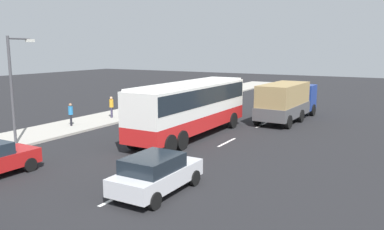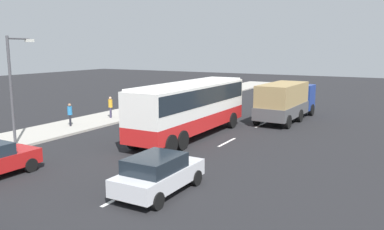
% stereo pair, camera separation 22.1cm
% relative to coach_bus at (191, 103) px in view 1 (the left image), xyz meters
% --- Properties ---
extents(ground_plane, '(120.00, 120.00, 0.00)m').
position_rel_coach_bus_xyz_m(ground_plane, '(-0.55, 0.02, -2.14)').
color(ground_plane, black).
extents(sidewalk_curb, '(80.00, 4.00, 0.15)m').
position_rel_coach_bus_xyz_m(sidewalk_curb, '(-0.55, 8.88, -2.06)').
color(sidewalk_curb, '#A8A399').
rests_on(sidewalk_curb, ground_plane).
extents(lane_centreline, '(24.36, 0.16, 0.01)m').
position_rel_coach_bus_xyz_m(lane_centreline, '(-5.24, -2.62, -2.13)').
color(lane_centreline, white).
rests_on(lane_centreline, ground_plane).
extents(coach_bus, '(10.91, 2.70, 3.45)m').
position_rel_coach_bus_xyz_m(coach_bus, '(0.00, 0.00, 0.00)').
color(coach_bus, red).
rests_on(coach_bus, ground_plane).
extents(cargo_truck, '(8.12, 2.88, 2.93)m').
position_rel_coach_bus_xyz_m(cargo_truck, '(8.52, -3.67, -0.53)').
color(cargo_truck, navy).
rests_on(cargo_truck, ground_plane).
extents(car_silver_hatch, '(4.12, 1.96, 1.54)m').
position_rel_coach_bus_xyz_m(car_silver_hatch, '(-9.10, -3.65, -1.33)').
color(car_silver_hatch, silver).
rests_on(car_silver_hatch, ground_plane).
extents(pedestrian_near_curb, '(0.32, 0.32, 1.59)m').
position_rel_coach_bus_xyz_m(pedestrian_near_curb, '(-1.68, 8.76, -1.08)').
color(pedestrian_near_curb, black).
rests_on(pedestrian_near_curb, sidewalk_curb).
extents(pedestrian_at_crossing, '(0.32, 0.32, 1.65)m').
position_rel_coach_bus_xyz_m(pedestrian_at_crossing, '(2.24, 8.45, -1.04)').
color(pedestrian_at_crossing, '#38334C').
rests_on(pedestrian_at_crossing, sidewalk_curb).
extents(street_lamp, '(1.77, 0.24, 6.09)m').
position_rel_coach_bus_xyz_m(street_lamp, '(-6.80, 7.60, 1.56)').
color(street_lamp, '#47474C').
rests_on(street_lamp, sidewalk_curb).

